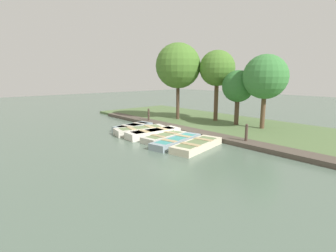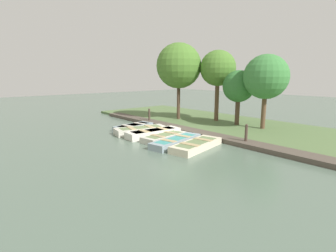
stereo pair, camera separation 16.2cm
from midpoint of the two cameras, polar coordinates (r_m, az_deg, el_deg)
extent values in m
plane|color=#566B5B|center=(16.64, 1.44, -1.92)|extent=(80.00, 80.00, 0.00)
cube|color=#567042|center=(20.25, 12.01, 0.44)|extent=(8.00, 24.00, 0.18)
cube|color=#51473D|center=(17.42, 4.39, -0.95)|extent=(1.07, 19.34, 0.24)
cube|color=#8C9EA8|center=(18.38, -7.27, -0.21)|extent=(3.06, 1.58, 0.34)
cube|color=#994C33|center=(18.35, -7.28, 0.27)|extent=(2.51, 1.25, 0.03)
cube|color=beige|center=(17.98, -8.56, 0.09)|extent=(0.46, 1.02, 0.03)
cube|color=beige|center=(18.73, -6.06, 0.59)|extent=(0.46, 1.02, 0.03)
cube|color=beige|center=(17.07, -5.72, -0.95)|extent=(3.49, 1.95, 0.40)
cube|color=#6B7F51|center=(17.03, -5.74, -0.34)|extent=(2.85, 1.55, 0.03)
cube|color=tan|center=(16.81, -7.72, -0.44)|extent=(0.58, 1.17, 0.03)
cube|color=tan|center=(17.26, -3.80, -0.06)|extent=(0.58, 1.17, 0.03)
cube|color=silver|center=(16.16, -2.88, -1.56)|extent=(3.58, 1.32, 0.42)
cube|color=#994C33|center=(16.12, -2.89, -0.90)|extent=(2.93, 1.04, 0.03)
cube|color=tan|center=(15.77, -4.92, -1.08)|extent=(0.43, 0.97, 0.03)
cube|color=tan|center=(16.47, -0.95, -0.52)|extent=(0.43, 0.97, 0.03)
cube|color=beige|center=(15.29, -0.43, -2.45)|extent=(3.06, 1.43, 0.33)
cube|color=#6B7F51|center=(15.25, -0.43, -1.89)|extent=(2.51, 1.13, 0.03)
cube|color=tan|center=(14.85, -1.90, -2.15)|extent=(0.42, 1.01, 0.03)
cube|color=tan|center=(15.65, 0.96, -1.46)|extent=(0.42, 1.01, 0.03)
cube|color=#8C9EA8|center=(14.28, 2.10, -3.38)|extent=(3.64, 1.61, 0.35)
cube|color=teal|center=(14.24, 2.10, -2.75)|extent=(2.98, 1.29, 0.03)
cube|color=tan|center=(13.72, 0.44, -3.16)|extent=(0.51, 0.94, 0.03)
cube|color=tan|center=(14.77, 3.64, -2.16)|extent=(0.51, 0.94, 0.03)
cube|color=beige|center=(13.59, 6.56, -4.18)|extent=(3.50, 1.80, 0.35)
cube|color=#6B7F51|center=(13.55, 6.58, -3.52)|extent=(2.86, 1.43, 0.03)
cube|color=tan|center=(13.03, 5.12, -3.96)|extent=(0.54, 1.12, 0.03)
cube|color=tan|center=(14.07, 7.93, -2.89)|extent=(0.54, 1.12, 0.03)
cylinder|color=#47382D|center=(20.56, -3.87, 2.08)|extent=(0.16, 0.16, 1.08)
sphere|color=#47382D|center=(20.48, -3.89, 3.64)|extent=(0.14, 0.14, 0.14)
cylinder|color=#47382D|center=(14.67, 16.93, -2.01)|extent=(0.16, 0.16, 1.08)
sphere|color=#47382D|center=(14.55, 17.06, 0.16)|extent=(0.14, 0.14, 0.14)
cylinder|color=#4C3828|center=(21.37, 2.52, 5.67)|extent=(0.26, 0.26, 3.47)
sphere|color=#4C7A2D|center=(21.29, 2.58, 12.97)|extent=(3.57, 3.57, 3.57)
cylinder|color=brown|center=(20.94, 10.79, 5.42)|extent=(0.32, 0.32, 3.50)
sphere|color=#4C7A2D|center=(20.85, 11.04, 12.27)|extent=(2.73, 2.73, 2.73)
cylinder|color=#4C3828|center=(19.60, 15.09, 3.14)|extent=(0.32, 0.32, 2.33)
sphere|color=#337033|center=(19.45, 15.35, 8.35)|extent=(2.26, 2.26, 2.26)
cylinder|color=brown|center=(18.63, 20.33, 3.20)|extent=(0.30, 0.30, 2.82)
sphere|color=#3D7F3D|center=(18.48, 20.79, 9.99)|extent=(2.91, 2.91, 2.91)
camera|label=1|loc=(0.08, -89.71, 0.06)|focal=28.00mm
camera|label=2|loc=(0.08, 90.29, -0.06)|focal=28.00mm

